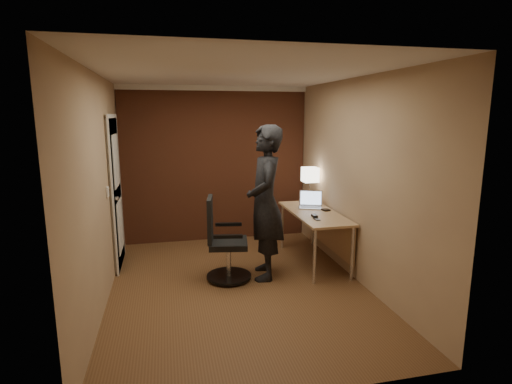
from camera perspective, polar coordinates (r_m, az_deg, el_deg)
room at (r=6.09m, az=-7.83°, el=4.44°), size 4.00×4.00×4.00m
desk at (r=5.64m, az=8.99°, el=-4.06°), size 0.60×1.50×0.73m
desk_lamp at (r=6.13m, az=7.74°, el=2.40°), size 0.22×0.22×0.54m
laptop at (r=5.85m, az=7.79°, el=-1.53°), size 0.40×0.36×0.23m
mouse at (r=5.31m, az=8.35°, el=-3.39°), size 0.06×0.10×0.03m
phone at (r=5.18m, az=8.69°, el=-3.87°), size 0.06×0.12×0.01m
wallet at (r=5.68m, az=9.94°, el=-2.52°), size 0.11×0.13×0.02m
office_chair at (r=5.04m, az=-4.71°, el=-7.49°), size 0.57×0.62×1.04m
person at (r=4.99m, az=1.32°, el=-1.57°), size 0.57×0.77×1.94m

